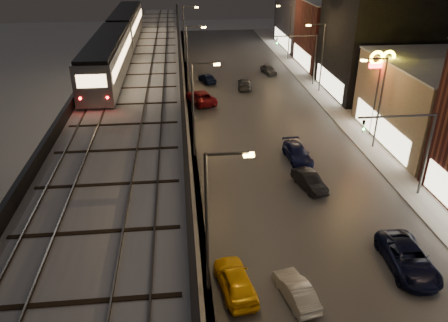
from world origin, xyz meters
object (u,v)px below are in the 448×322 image
car_far_white (207,78)px  car_onc_red (269,70)px  car_near_white (296,291)px  subway_train (119,38)px  car_taxi (235,281)px  car_onc_silver (309,182)px  car_onc_white (297,154)px  car_mid_dark (245,84)px  car_onc_dark (408,259)px  car_mid_silver (201,98)px

car_far_white → car_onc_red: (9.71, 3.65, -0.01)m
car_near_white → car_far_white: car_far_white is taller
subway_train → car_far_white: subway_train is taller
subway_train → car_onc_red: 25.49m
car_taxi → car_onc_silver: size_ratio=1.12×
subway_train → car_onc_white: size_ratio=7.75×
car_mid_dark → car_onc_dark: (4.66, -37.81, 0.10)m
car_taxi → car_onc_red: car_taxi is taller
car_far_white → car_onc_white: 26.53m
car_near_white → car_onc_silver: 12.87m
car_near_white → car_onc_silver: bearing=-121.0°
car_mid_silver → subway_train: bearing=-14.7°
subway_train → car_taxi: 34.65m
car_onc_white → subway_train: bearing=133.3°
subway_train → car_onc_silver: 28.36m
car_onc_white → car_onc_red: size_ratio=1.25×
car_mid_silver → car_mid_dark: car_mid_silver is taller
car_mid_dark → car_onc_white: (1.65, -22.33, 0.03)m
car_near_white → car_onc_white: bearing=-116.5°
car_onc_white → car_onc_red: 29.50m
car_onc_red → subway_train: bearing=-158.8°
car_onc_silver → car_onc_red: 34.68m
car_mid_dark → car_onc_silver: car_onc_silver is taller
car_onc_white → car_onc_silver: bearing=-97.1°
car_mid_dark → car_onc_white: 22.40m
car_mid_dark → car_onc_white: car_onc_white is taller
car_mid_dark → car_onc_red: car_mid_dark is taller
car_onc_dark → car_mid_silver: bearing=111.6°
car_mid_dark → car_onc_dark: car_onc_dark is taller
car_near_white → car_mid_dark: bearing=-105.9°
car_mid_dark → car_onc_silver: bearing=99.6°
car_taxi → car_mid_silver: size_ratio=0.82×
subway_train → car_taxi: (9.37, -32.46, -7.67)m
car_onc_white → car_onc_red: (3.11, 29.34, -0.04)m
subway_train → car_mid_dark: (15.64, 6.15, -7.78)m
car_taxi → subway_train: bearing=-82.8°
car_onc_white → car_mid_silver: bearing=111.9°
car_mid_dark → car_far_white: (-4.95, 3.36, -0.00)m
car_mid_dark → car_onc_white: size_ratio=0.96×
subway_train → car_mid_silver: subway_train is taller
car_mid_silver → car_onc_white: (8.05, -16.91, -0.08)m
car_onc_white → car_onc_red: car_onc_white is taller
car_onc_red → car_onc_dark: bearing=-101.7°
car_mid_silver → car_far_white: (1.45, 8.79, -0.11)m
car_near_white → car_mid_silver: bearing=-95.9°
car_onc_red → car_onc_white: bearing=-107.6°
car_onc_dark → car_onc_white: 15.76m
car_near_white → car_mid_silver: car_mid_silver is taller
subway_train → car_taxi: size_ratio=8.20×
car_mid_dark → car_onc_red: 8.47m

